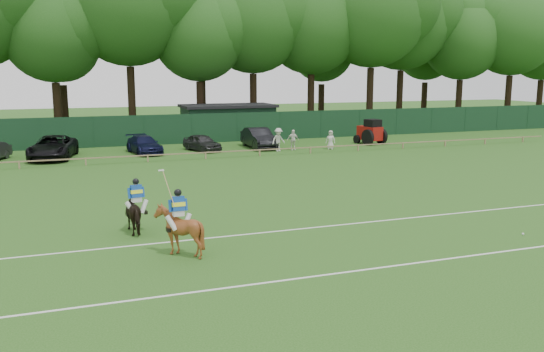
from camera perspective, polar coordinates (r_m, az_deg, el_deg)
name	(u,v)px	position (r m, az deg, el deg)	size (l,w,h in m)	color
ground	(286,223)	(23.36, 1.36, -4.71)	(160.00, 160.00, 0.00)	#1E4C14
horse_dark	(137,213)	(22.53, -13.22, -3.58)	(0.81, 1.78, 1.50)	black
horse_chestnut	(179,230)	(19.47, -9.20, -5.33)	(1.38, 1.55, 1.71)	brown
suv_black	(53,147)	(43.10, -20.89, 2.67)	(2.65, 5.76, 1.60)	black
sedan_navy	(144,145)	(43.94, -12.54, 3.04)	(1.82, 4.48, 1.30)	#111436
hatch_grey	(202,143)	(44.58, -6.94, 3.30)	(1.51, 3.76, 1.28)	#313033
estate_black	(259,138)	(45.99, -1.34, 3.79)	(1.68, 4.83, 1.59)	black
spectator_left	(278,140)	(44.03, 0.64, 3.62)	(1.15, 0.66, 1.77)	beige
spectator_mid	(293,140)	(44.74, 2.08, 3.60)	(0.93, 0.39, 1.59)	silver
spectator_right	(331,140)	(45.43, 5.82, 3.58)	(0.72, 0.47, 1.48)	beige
rider_dark	(136,195)	(22.37, -13.28, -1.86)	(0.93, 0.42, 1.41)	silver
rider_chestnut	(178,208)	(19.26, -9.27, -3.15)	(0.94, 0.57, 2.05)	silver
polo_ball	(523,234)	(23.67, 23.61, -5.28)	(0.09, 0.09, 0.09)	silver
pitch_lines	(322,248)	(20.27, 4.99, -7.10)	(60.00, 5.10, 0.01)	silver
pitch_rail	(191,153)	(40.26, -7.99, 2.24)	(62.10, 0.10, 0.50)	#997F5B
perimeter_fence	(168,129)	(48.94, -10.23, 4.56)	(92.08, 0.08, 2.50)	#14351E
utility_shed	(228,121)	(53.14, -4.39, 5.46)	(8.40, 4.40, 3.04)	#14331E
tree_row	(175,134)	(57.25, -9.59, 4.15)	(96.00, 12.00, 21.00)	#26561C
tractor	(371,132)	(49.07, 9.77, 4.29)	(2.11, 2.76, 2.09)	maroon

